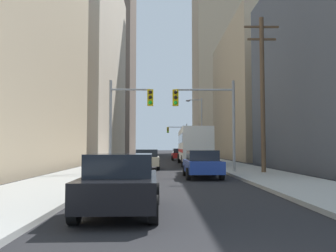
{
  "coord_description": "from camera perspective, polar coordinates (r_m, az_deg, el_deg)",
  "views": [
    {
      "loc": [
        -0.68,
        -3.82,
        1.69
      ],
      "look_at": [
        0.0,
        33.48,
        3.94
      ],
      "focal_mm": 37.77,
      "sensor_mm": 36.0,
      "label": 1
    }
  ],
  "objects": [
    {
      "name": "sidewalk_left",
      "position": [
        54.04,
        -5.94,
        -5.14
      ],
      "size": [
        3.81,
        160.0,
        0.15
      ],
      "primitive_type": "cube",
      "color": "#9E9E99",
      "rests_on": "ground"
    },
    {
      "name": "sidewalk_right",
      "position": [
        54.17,
        5.29,
        -5.14
      ],
      "size": [
        3.81,
        160.0,
        0.15
      ],
      "primitive_type": "cube",
      "color": "#9E9E99",
      "rests_on": "ground"
    },
    {
      "name": "utility_pole_right",
      "position": [
        23.02,
        15.0,
        5.53
      ],
      "size": [
        2.2,
        0.28,
        9.91
      ],
      "color": "brown",
      "rests_on": "ground"
    },
    {
      "name": "city_bus",
      "position": [
        33.87,
        4.12,
        -3.03
      ],
      "size": [
        2.69,
        11.54,
        3.4
      ],
      "color": "silver",
      "rests_on": "ground"
    },
    {
      "name": "building_right_far_highrise",
      "position": [
        101.51,
        10.5,
        11.87
      ],
      "size": [
        21.3,
        18.94,
        56.83
      ],
      "primitive_type": "cube",
      "color": "tan",
      "rests_on": "ground"
    },
    {
      "name": "building_right_mid_block",
      "position": [
        53.41,
        17.41,
        4.77
      ],
      "size": [
        15.36,
        23.86,
        18.36
      ],
      "primitive_type": "cube",
      "color": "tan",
      "rests_on": "ground"
    },
    {
      "name": "building_left_mid_office",
      "position": [
        58.26,
        -18.46,
        9.58
      ],
      "size": [
        20.19,
        29.04,
        29.28
      ],
      "primitive_type": "cube",
      "color": "#B7A893",
      "rests_on": "ground"
    },
    {
      "name": "street_lamp_right",
      "position": [
        41.89,
        5.06,
        0.4
      ],
      "size": [
        1.97,
        0.32,
        7.5
      ],
      "color": "gray",
      "rests_on": "ground"
    },
    {
      "name": "traffic_signal_near_left",
      "position": [
        22.79,
        -6.37,
        2.39
      ],
      "size": [
        2.84,
        0.44,
        6.0
      ],
      "color": "gray",
      "rests_on": "ground"
    },
    {
      "name": "building_left_far_tower",
      "position": [
        99.19,
        -11.7,
        10.66
      ],
      "size": [
        20.75,
        20.4,
        51.49
      ],
      "primitive_type": "cube",
      "color": "#66564C",
      "rests_on": "ground"
    },
    {
      "name": "sedan_beige",
      "position": [
        27.13,
        -3.4,
        -5.38
      ],
      "size": [
        1.95,
        4.24,
        1.52
      ],
      "color": "#C6B793",
      "rests_on": "ground"
    },
    {
      "name": "sedan_blue",
      "position": [
        19.6,
        5.52,
        -6.11
      ],
      "size": [
        1.95,
        4.24,
        1.52
      ],
      "color": "navy",
      "rests_on": "ground"
    },
    {
      "name": "traffic_signal_near_right",
      "position": [
        22.88,
        6.3,
        2.51
      ],
      "size": [
        4.03,
        0.44,
        6.0
      ],
      "color": "gray",
      "rests_on": "ground"
    },
    {
      "name": "sedan_black",
      "position": [
        9.23,
        -7.59,
        -9.11
      ],
      "size": [
        1.95,
        4.23,
        1.52
      ],
      "color": "black",
      "rests_on": "ground"
    },
    {
      "name": "traffic_signal_far_right",
      "position": [
        64.99,
        1.64,
        -1.37
      ],
      "size": [
        3.76,
        0.44,
        6.0
      ],
      "color": "gray",
      "rests_on": "ground"
    },
    {
      "name": "sedan_red",
      "position": [
        45.64,
        1.82,
        -4.6
      ],
      "size": [
        1.95,
        4.25,
        1.52
      ],
      "color": "maroon",
      "rests_on": "ground"
    }
  ]
}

